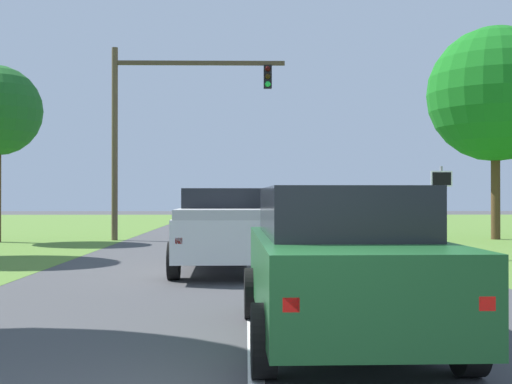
# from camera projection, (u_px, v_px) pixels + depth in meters

# --- Properties ---
(ground_plane) EXTENTS (120.00, 120.00, 0.00)m
(ground_plane) POSITION_uv_depth(u_px,v_px,m) (250.00, 265.00, 16.58)
(ground_plane) COLOR #424244
(red_suv_near) EXTENTS (2.31, 5.02, 1.85)m
(red_suv_near) POSITION_uv_depth(u_px,v_px,m) (339.00, 259.00, 7.96)
(red_suv_near) COLOR #194C23
(red_suv_near) RESTS_ON ground_plane
(pickup_truck_lead) EXTENTS (2.39, 5.50, 1.91)m
(pickup_truck_lead) POSITION_uv_depth(u_px,v_px,m) (224.00, 229.00, 15.31)
(pickup_truck_lead) COLOR silver
(pickup_truck_lead) RESTS_ON ground_plane
(traffic_light) EXTENTS (6.84, 0.40, 7.61)m
(traffic_light) POSITION_uv_depth(u_px,v_px,m) (159.00, 114.00, 26.03)
(traffic_light) COLOR brown
(traffic_light) RESTS_ON ground_plane
(keep_moving_sign) EXTENTS (0.60, 0.09, 2.58)m
(keep_moving_sign) POSITION_uv_depth(u_px,v_px,m) (441.00, 200.00, 18.40)
(keep_moving_sign) COLOR gray
(keep_moving_sign) RESTS_ON ground_plane
(oak_tree_right) EXTENTS (5.42, 5.42, 8.56)m
(oak_tree_right) POSITION_uv_depth(u_px,v_px,m) (495.00, 94.00, 26.55)
(oak_tree_right) COLOR #4C351E
(oak_tree_right) RESTS_ON ground_plane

